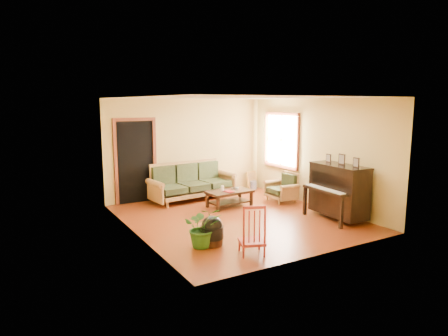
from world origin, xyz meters
TOP-DOWN VIEW (x-y plane):
  - floor at (0.00, 0.00)m, footprint 5.00×5.00m
  - doorway at (-1.45, 2.48)m, footprint 1.08×0.16m
  - window at (2.21, 1.30)m, footprint 0.12×1.36m
  - sofa at (-0.10, 2.02)m, footprint 2.34×1.19m
  - coffee_table at (0.36, 0.92)m, footprint 1.13×0.67m
  - armchair at (1.78, 0.72)m, footprint 0.72×0.76m
  - piano at (1.87, -1.13)m, footprint 0.87×1.39m
  - footstool at (-1.27, -1.19)m, footprint 0.51×0.51m
  - red_chair at (-0.90, -1.90)m, footprint 0.54×0.56m
  - leaning_frame at (2.00, 2.39)m, footprint 0.41×0.20m
  - ceramic_crock at (1.98, 2.28)m, footprint 0.22×0.22m
  - potted_plant at (-1.45, -1.19)m, footprint 0.81×0.75m
  - book at (0.18, 0.78)m, footprint 0.21×0.26m
  - candle at (0.20, 1.00)m, footprint 0.08×0.08m
  - glass_jar at (0.59, 0.95)m, footprint 0.11×0.11m
  - remote at (0.54, 1.03)m, footprint 0.14×0.04m

SIDE VIEW (x-z plane):
  - floor at x=0.00m, z-range 0.00..0.00m
  - ceramic_crock at x=1.98m, z-range 0.00..0.24m
  - footstool at x=-1.27m, z-range 0.00..0.39m
  - coffee_table at x=0.36m, z-range 0.00..0.40m
  - leaning_frame at x=2.00m, z-range 0.00..0.53m
  - potted_plant at x=-1.45m, z-range 0.00..0.73m
  - armchair at x=1.78m, z-range 0.00..0.74m
  - remote at x=0.54m, z-range 0.40..0.41m
  - book at x=0.18m, z-range 0.40..0.42m
  - glass_jar at x=0.59m, z-range 0.40..0.45m
  - red_chair at x=-0.90m, z-range 0.00..0.87m
  - candle at x=0.20m, z-range 0.40..0.52m
  - sofa at x=-0.10m, z-range 0.00..0.97m
  - piano at x=1.87m, z-range 0.00..1.19m
  - doorway at x=-1.45m, z-range 0.00..2.05m
  - window at x=2.21m, z-range 0.77..2.23m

